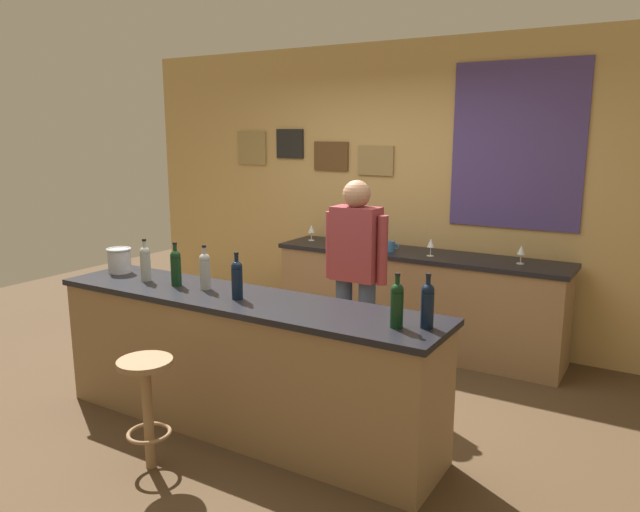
# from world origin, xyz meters

# --- Properties ---
(ground_plane) EXTENTS (10.00, 10.00, 0.00)m
(ground_plane) POSITION_xyz_m (0.00, 0.00, 0.00)
(ground_plane) COLOR #4C3823
(back_wall) EXTENTS (6.00, 0.09, 2.80)m
(back_wall) POSITION_xyz_m (0.02, 2.03, 1.42)
(back_wall) COLOR tan
(back_wall) RESTS_ON ground_plane
(bar_counter) EXTENTS (2.79, 0.60, 0.92)m
(bar_counter) POSITION_xyz_m (0.00, -0.40, 0.46)
(bar_counter) COLOR olive
(bar_counter) RESTS_ON ground_plane
(side_counter) EXTENTS (2.67, 0.56, 0.90)m
(side_counter) POSITION_xyz_m (0.40, 1.65, 0.45)
(side_counter) COLOR olive
(side_counter) RESTS_ON ground_plane
(bartender) EXTENTS (0.52, 0.21, 1.62)m
(bartender) POSITION_xyz_m (0.31, 0.61, 0.94)
(bartender) COLOR #384766
(bartender) RESTS_ON ground_plane
(bar_stool) EXTENTS (0.32, 0.32, 0.68)m
(bar_stool) POSITION_xyz_m (-0.17, -1.08, 0.46)
(bar_stool) COLOR olive
(bar_stool) RESTS_ON ground_plane
(wine_bottle_a) EXTENTS (0.07, 0.07, 0.31)m
(wine_bottle_a) POSITION_xyz_m (-0.85, -0.41, 1.06)
(wine_bottle_a) COLOR #999E99
(wine_bottle_a) RESTS_ON bar_counter
(wine_bottle_b) EXTENTS (0.07, 0.07, 0.31)m
(wine_bottle_b) POSITION_xyz_m (-0.56, -0.39, 1.06)
(wine_bottle_b) COLOR black
(wine_bottle_b) RESTS_ON bar_counter
(wine_bottle_c) EXTENTS (0.07, 0.07, 0.31)m
(wine_bottle_c) POSITION_xyz_m (-0.32, -0.37, 1.06)
(wine_bottle_c) COLOR #999E99
(wine_bottle_c) RESTS_ON bar_counter
(wine_bottle_d) EXTENTS (0.07, 0.07, 0.31)m
(wine_bottle_d) POSITION_xyz_m (0.02, -0.45, 1.06)
(wine_bottle_d) COLOR black
(wine_bottle_d) RESTS_ON bar_counter
(wine_bottle_e) EXTENTS (0.07, 0.07, 0.31)m
(wine_bottle_e) POSITION_xyz_m (1.12, -0.45, 1.06)
(wine_bottle_e) COLOR black
(wine_bottle_e) RESTS_ON bar_counter
(wine_bottle_f) EXTENTS (0.07, 0.07, 0.31)m
(wine_bottle_f) POSITION_xyz_m (1.27, -0.37, 1.06)
(wine_bottle_f) COLOR black
(wine_bottle_f) RESTS_ON bar_counter
(ice_bucket) EXTENTS (0.19, 0.19, 0.19)m
(ice_bucket) POSITION_xyz_m (-1.22, -0.33, 1.02)
(ice_bucket) COLOR #B7BABF
(ice_bucket) RESTS_ON bar_counter
(wine_glass_a) EXTENTS (0.07, 0.07, 0.16)m
(wine_glass_a) POSITION_xyz_m (-0.75, 1.69, 1.01)
(wine_glass_a) COLOR silver
(wine_glass_a) RESTS_ON side_counter
(wine_glass_b) EXTENTS (0.07, 0.07, 0.16)m
(wine_glass_b) POSITION_xyz_m (0.55, 1.57, 1.01)
(wine_glass_b) COLOR silver
(wine_glass_b) RESTS_ON side_counter
(wine_glass_c) EXTENTS (0.07, 0.07, 0.16)m
(wine_glass_c) POSITION_xyz_m (1.30, 1.65, 1.01)
(wine_glass_c) COLOR silver
(wine_glass_c) RESTS_ON side_counter
(coffee_mug) EXTENTS (0.12, 0.08, 0.09)m
(coffee_mug) POSITION_xyz_m (0.17, 1.58, 0.95)
(coffee_mug) COLOR #336699
(coffee_mug) RESTS_ON side_counter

